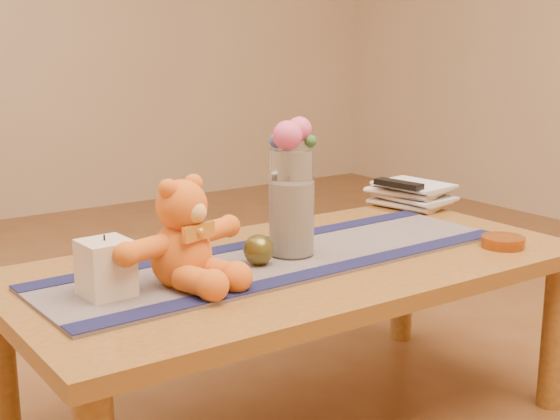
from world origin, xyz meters
TOP-DOWN VIEW (x-y plane):
  - coffee_table_top at (0.00, 0.00)m, footprint 1.40×0.70m
  - table_leg_fr at (0.64, -0.29)m, footprint 0.07×0.07m
  - table_leg_bl at (-0.64, 0.29)m, footprint 0.07×0.07m
  - table_leg_br at (0.64, 0.29)m, footprint 0.07×0.07m
  - persian_runner at (-0.03, 0.01)m, footprint 1.21×0.39m
  - runner_border_near at (-0.03, -0.13)m, footprint 1.20×0.10m
  - runner_border_far at (-0.04, 0.16)m, footprint 1.20×0.10m
  - teddy_bear at (-0.32, -0.02)m, footprint 0.39×0.35m
  - pillar_candle at (-0.49, -0.00)m, footprint 0.10×0.10m
  - candle_wick at (-0.49, -0.00)m, footprint 0.00×0.00m
  - glass_vase at (-0.00, 0.02)m, footprint 0.11×0.11m
  - potpourri_fill at (-0.00, 0.02)m, footprint 0.09×0.09m
  - rose_left at (-0.02, 0.01)m, footprint 0.07×0.07m
  - rose_right at (0.02, 0.03)m, footprint 0.06×0.06m
  - blue_flower_back at (0.01, 0.06)m, footprint 0.04×0.04m
  - blue_flower_side at (-0.03, 0.04)m, footprint 0.04×0.04m
  - leaf_sprig at (0.04, 0.00)m, footprint 0.03×0.03m
  - bronze_ball at (-0.11, -0.00)m, footprint 0.09×0.09m
  - book_bottom at (0.56, 0.25)m, footprint 0.21×0.25m
  - book_lower at (0.57, 0.25)m, footprint 0.18×0.24m
  - book_upper at (0.56, 0.26)m, footprint 0.22×0.26m
  - book_top at (0.57, 0.25)m, footprint 0.19×0.24m
  - tv_remote at (0.56, 0.24)m, footprint 0.07×0.17m
  - amber_dish at (0.50, -0.21)m, footprint 0.14×0.14m

SIDE VIEW (x-z plane):
  - table_leg_fr at x=0.64m, z-range 0.00..0.41m
  - table_leg_bl at x=-0.64m, z-range 0.00..0.41m
  - table_leg_br at x=0.64m, z-range 0.00..0.41m
  - coffee_table_top at x=0.00m, z-range 0.41..0.45m
  - persian_runner at x=-0.03m, z-range 0.45..0.46m
  - runner_border_near at x=-0.03m, z-range 0.46..0.46m
  - runner_border_far at x=-0.04m, z-range 0.46..0.46m
  - book_bottom at x=0.56m, z-range 0.45..0.47m
  - amber_dish at x=0.50m, z-range 0.45..0.48m
  - book_lower at x=0.57m, z-range 0.47..0.49m
  - bronze_ball at x=-0.11m, z-range 0.46..0.53m
  - book_upper at x=0.56m, z-range 0.49..0.51m
  - pillar_candle at x=-0.49m, z-range 0.46..0.57m
  - book_top at x=0.57m, z-range 0.51..0.53m
  - tv_remote at x=0.56m, z-range 0.53..0.54m
  - potpourri_fill at x=0.00m, z-range 0.46..0.64m
  - teddy_bear at x=-0.32m, z-range 0.46..0.68m
  - candle_wick at x=-0.49m, z-range 0.57..0.59m
  - glass_vase at x=0.00m, z-range 0.46..0.72m
  - leaf_sprig at x=0.04m, z-range 0.72..0.75m
  - blue_flower_side at x=-0.03m, z-range 0.72..0.76m
  - blue_flower_back at x=0.01m, z-range 0.72..0.77m
  - rose_left at x=-0.02m, z-range 0.72..0.79m
  - rose_right at x=0.02m, z-range 0.73..0.79m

